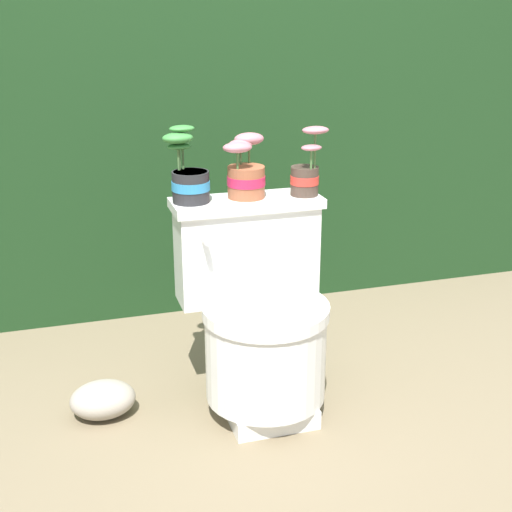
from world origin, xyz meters
TOP-DOWN VIEW (x-y plane):
  - ground_plane at (0.00, 0.00)m, footprint 12.00×12.00m
  - hedge_backdrop at (0.00, 1.35)m, footprint 3.00×1.05m
  - toilet at (-0.05, 0.06)m, footprint 0.48×0.49m
  - potted_plant_left at (-0.23, 0.21)m, footprint 0.14×0.13m
  - potted_plant_midleft at (-0.05, 0.21)m, footprint 0.15×0.14m
  - potted_plant_middle at (0.14, 0.18)m, footprint 0.11×0.11m
  - garden_stone at (-0.54, 0.11)m, footprint 0.20×0.16m

SIDE VIEW (x-z plane):
  - ground_plane at x=0.00m, z-range 0.00..0.00m
  - garden_stone at x=-0.54m, z-range 0.00..0.11m
  - toilet at x=-0.05m, z-range -0.03..0.61m
  - potted_plant_middle at x=0.14m, z-range 0.61..0.83m
  - potted_plant_left at x=-0.23m, z-range 0.61..0.84m
  - potted_plant_midleft at x=-0.05m, z-range 0.63..0.83m
  - hedge_backdrop at x=0.00m, z-range 0.00..1.67m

